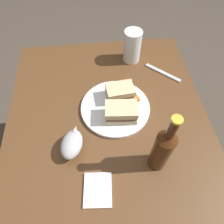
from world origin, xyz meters
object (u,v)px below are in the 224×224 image
at_px(cider_bottle, 162,149).
at_px(fork, 163,73).
at_px(gravy_boat, 72,144).
at_px(sandwich_half_left, 121,112).
at_px(plate, 115,108).
at_px(sandwich_half_right, 120,92).
at_px(napkin, 98,190).
at_px(pint_glass, 132,48).

bearing_deg(cider_bottle, fork, 162.77).
xyz_separation_m(gravy_boat, fork, (-0.34, 0.42, -0.04)).
bearing_deg(gravy_boat, sandwich_half_left, 120.10).
distance_m(cider_bottle, fork, 0.45).
distance_m(plate, sandwich_half_right, 0.07).
height_order(plate, fork, plate).
height_order(napkin, fork, napkin).
bearing_deg(napkin, pint_glass, 161.20).
distance_m(plate, napkin, 0.33).
bearing_deg(cider_bottle, plate, -154.89).
bearing_deg(gravy_boat, sandwich_half_right, 136.85).
bearing_deg(napkin, gravy_boat, -153.21).
height_order(pint_glass, gravy_boat, pint_glass).
height_order(sandwich_half_left, pint_glass, pint_glass).
distance_m(sandwich_half_right, fork, 0.26).
height_order(pint_glass, fork, pint_glass).
bearing_deg(pint_glass, cider_bottle, 0.23).
distance_m(pint_glass, gravy_boat, 0.53).
xyz_separation_m(sandwich_half_right, napkin, (0.36, -0.12, -0.04)).
distance_m(cider_bottle, napkin, 0.25).
height_order(plate, sandwich_half_left, sandwich_half_left).
bearing_deg(sandwich_half_left, pint_glass, 164.25).
xyz_separation_m(sandwich_half_right, cider_bottle, (0.29, 0.09, 0.07)).
xyz_separation_m(sandwich_half_right, pint_glass, (-0.24, 0.09, 0.02)).
height_order(gravy_boat, cider_bottle, cider_bottle).
bearing_deg(plate, sandwich_half_right, 153.46).
bearing_deg(pint_glass, sandwich_half_right, -19.98).
height_order(sandwich_half_left, sandwich_half_right, sandwich_half_left).
relative_size(plate, sandwich_half_left, 2.21).
bearing_deg(plate, cider_bottle, 25.11).
xyz_separation_m(sandwich_half_left, pint_glass, (-0.34, 0.10, 0.02)).
xyz_separation_m(pint_glass, fork, (0.11, 0.13, -0.07)).
height_order(plate, sandwich_half_right, sandwich_half_right).
bearing_deg(fork, gravy_boat, -97.98).
bearing_deg(sandwich_half_right, cider_bottle, 17.12).
height_order(sandwich_half_right, fork, sandwich_half_right).
bearing_deg(sandwich_half_right, plate, -26.54).
bearing_deg(plate, sandwich_half_left, 16.72).
bearing_deg(sandwich_half_right, fork, 120.32).
height_order(plate, pint_glass, pint_glass).
height_order(sandwich_half_right, pint_glass, pint_glass).
relative_size(cider_bottle, napkin, 2.60).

